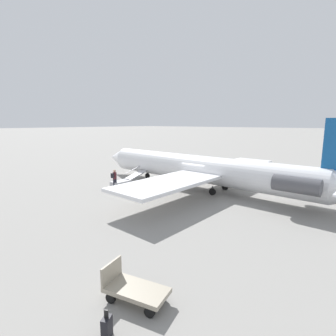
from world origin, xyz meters
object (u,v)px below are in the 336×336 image
(suitcase, at_px, (107,327))
(airplane_main, at_px, (207,170))
(passenger, at_px, (114,177))
(boarding_stairs, at_px, (124,182))
(luggage_cart, at_px, (133,289))

(suitcase, bearing_deg, airplane_main, -67.66)
(airplane_main, relative_size, passenger, 15.57)
(airplane_main, relative_size, boarding_stairs, 6.71)
(airplane_main, height_order, suitcase, airplane_main)
(airplane_main, distance_m, boarding_stairs, 8.29)
(passenger, bearing_deg, airplane_main, -55.01)
(airplane_main, distance_m, suitcase, 17.55)
(airplane_main, height_order, boarding_stairs, airplane_main)
(suitcase, bearing_deg, boarding_stairs, -41.97)
(airplane_main, bearing_deg, luggage_cart, 113.62)
(luggage_cart, bearing_deg, passenger, -50.38)
(boarding_stairs, relative_size, luggage_cart, 1.68)
(airplane_main, xyz_separation_m, boarding_stairs, (7.29, 3.63, -1.56))
(boarding_stairs, height_order, suitcase, boarding_stairs)
(luggage_cart, xyz_separation_m, suitcase, (-0.59, 1.57, -0.13))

